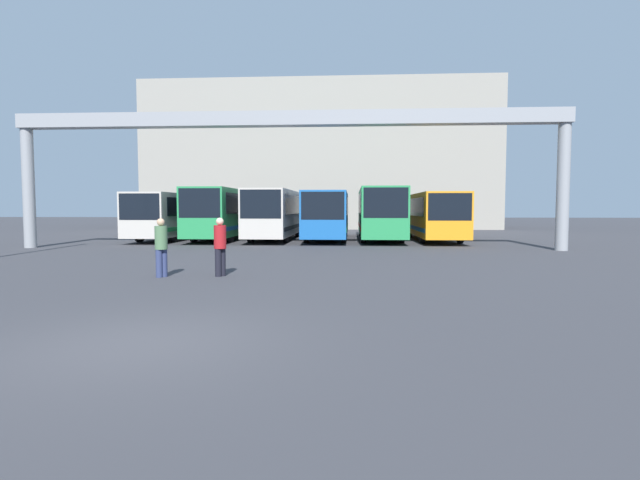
# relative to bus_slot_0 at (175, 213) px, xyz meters

# --- Properties ---
(ground_plane) EXTENTS (200.00, 200.00, 0.00)m
(ground_plane) POSITION_rel_bus_slot_0_xyz_m (8.44, -25.14, -1.71)
(ground_plane) COLOR #38383D
(building_backdrop) EXTENTS (34.98, 12.00, 14.44)m
(building_backdrop) POSITION_rel_bus_slot_0_xyz_m (8.44, 21.10, 5.51)
(building_backdrop) COLOR gray
(building_backdrop) RESTS_ON ground
(overhead_gantry) EXTENTS (27.46, 0.80, 6.82)m
(overhead_gantry) POSITION_rel_bus_slot_0_xyz_m (8.44, -7.56, 4.00)
(overhead_gantry) COLOR gray
(overhead_gantry) RESTS_ON ground
(bus_slot_0) EXTENTS (2.52, 11.21, 2.97)m
(bus_slot_0) POSITION_rel_bus_slot_0_xyz_m (0.00, 0.00, 0.00)
(bus_slot_0) COLOR beige
(bus_slot_0) RESTS_ON ground
(bus_slot_1) EXTENTS (2.55, 10.90, 3.24)m
(bus_slot_1) POSITION_rel_bus_slot_0_xyz_m (3.38, -0.15, 0.16)
(bus_slot_1) COLOR #268C4C
(bus_slot_1) RESTS_ON ground
(bus_slot_2) EXTENTS (2.48, 11.21, 3.16)m
(bus_slot_2) POSITION_rel_bus_slot_0_xyz_m (6.76, 0.00, 0.11)
(bus_slot_2) COLOR beige
(bus_slot_2) RESTS_ON ground
(bus_slot_3) EXTENTS (2.57, 11.25, 3.04)m
(bus_slot_3) POSITION_rel_bus_slot_0_xyz_m (10.13, 0.02, 0.04)
(bus_slot_3) COLOR #1959A5
(bus_slot_3) RESTS_ON ground
(bus_slot_4) EXTENTS (2.62, 12.20, 3.26)m
(bus_slot_4) POSITION_rel_bus_slot_0_xyz_m (13.51, 0.50, 0.17)
(bus_slot_4) COLOR #268C4C
(bus_slot_4) RESTS_ON ground
(bus_slot_5) EXTENTS (2.52, 11.35, 2.95)m
(bus_slot_5) POSITION_rel_bus_slot_0_xyz_m (16.89, 0.07, -0.00)
(bus_slot_5) COLOR orange
(bus_slot_5) RESTS_ON ground
(pedestrian_far_center) EXTENTS (0.37, 0.37, 1.76)m
(pedestrian_far_center) POSITION_rel_bus_slot_0_xyz_m (6.03, -17.91, -0.78)
(pedestrian_far_center) COLOR navy
(pedestrian_far_center) RESTS_ON ground
(pedestrian_near_left) EXTENTS (0.37, 0.37, 1.78)m
(pedestrian_near_left) POSITION_rel_bus_slot_0_xyz_m (7.73, -17.60, -0.77)
(pedestrian_near_left) COLOR black
(pedestrian_near_left) RESTS_ON ground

